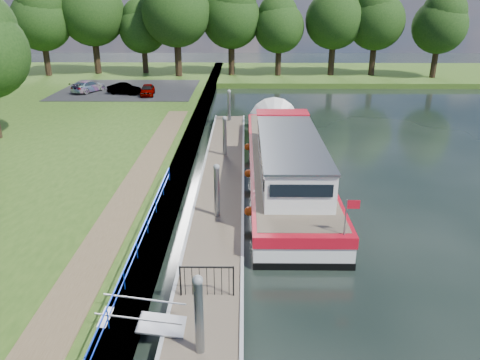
{
  "coord_description": "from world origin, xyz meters",
  "views": [
    {
      "loc": [
        1.25,
        -11.26,
        9.96
      ],
      "look_at": [
        1.04,
        10.49,
        1.4
      ],
      "focal_mm": 35.0,
      "sensor_mm": 36.0,
      "label": 1
    }
  ],
  "objects_px": {
    "pontoon": "(222,184)",
    "car_b": "(124,89)",
    "car_a": "(147,90)",
    "car_c": "(88,86)",
    "barge": "(284,158)"
  },
  "relations": [
    {
      "from": "pontoon",
      "to": "car_a",
      "type": "xyz_separation_m",
      "value": [
        -8.33,
        21.78,
        1.2
      ]
    },
    {
      "from": "barge",
      "to": "car_c",
      "type": "distance_m",
      "value": 28.38
    },
    {
      "from": "barge",
      "to": "car_a",
      "type": "distance_m",
      "value": 23.24
    },
    {
      "from": "car_a",
      "to": "car_c",
      "type": "bearing_deg",
      "value": 158.95
    },
    {
      "from": "car_a",
      "to": "barge",
      "type": "bearing_deg",
      "value": -65.01
    },
    {
      "from": "pontoon",
      "to": "car_c",
      "type": "height_order",
      "value": "car_c"
    },
    {
      "from": "pontoon",
      "to": "car_b",
      "type": "distance_m",
      "value": 24.82
    },
    {
      "from": "barge",
      "to": "car_a",
      "type": "height_order",
      "value": "barge"
    },
    {
      "from": "car_b",
      "to": "pontoon",
      "type": "bearing_deg",
      "value": -137.74
    },
    {
      "from": "car_c",
      "to": "car_a",
      "type": "bearing_deg",
      "value": -170.55
    },
    {
      "from": "barge",
      "to": "car_a",
      "type": "bearing_deg",
      "value": 120.87
    },
    {
      "from": "car_a",
      "to": "car_b",
      "type": "bearing_deg",
      "value": 161.37
    },
    {
      "from": "pontoon",
      "to": "car_b",
      "type": "height_order",
      "value": "car_b"
    },
    {
      "from": "barge",
      "to": "car_b",
      "type": "bearing_deg",
      "value": 125.01
    },
    {
      "from": "car_c",
      "to": "pontoon",
      "type": "bearing_deg",
      "value": 146.67
    }
  ]
}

